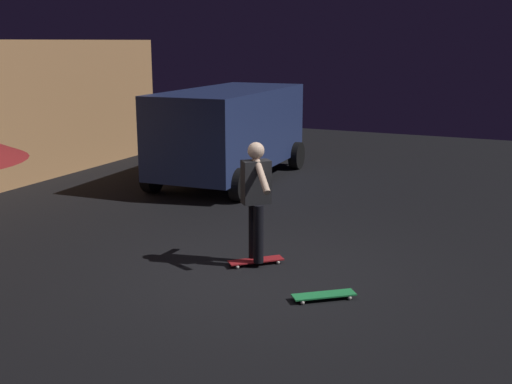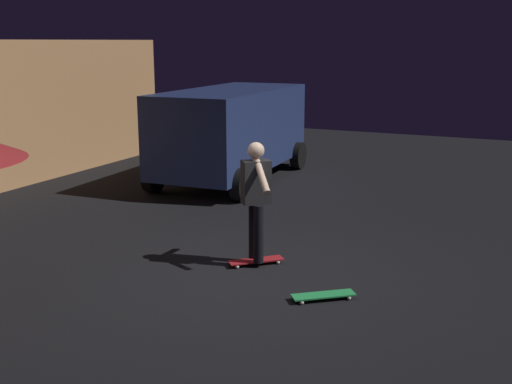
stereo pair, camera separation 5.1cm
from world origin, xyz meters
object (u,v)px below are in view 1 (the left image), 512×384
(skateboard_spare, at_px, (324,295))
(skateboard_ridden, at_px, (256,261))
(skater, at_px, (256,193))
(parked_van, at_px, (230,129))

(skateboard_spare, bearing_deg, skateboard_ridden, 58.39)
(skateboard_ridden, distance_m, skateboard_spare, 1.49)
(skateboard_spare, distance_m, skater, 1.78)
(parked_van, relative_size, skateboard_spare, 6.37)
(parked_van, bearing_deg, skateboard_ridden, -149.48)
(parked_van, relative_size, skateboard_ridden, 6.64)
(skateboard_ridden, relative_size, skateboard_spare, 0.96)
(skater, bearing_deg, skateboard_spare, -121.61)
(skateboard_ridden, bearing_deg, skater, -153.43)
(skateboard_ridden, bearing_deg, skateboard_spare, -121.61)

